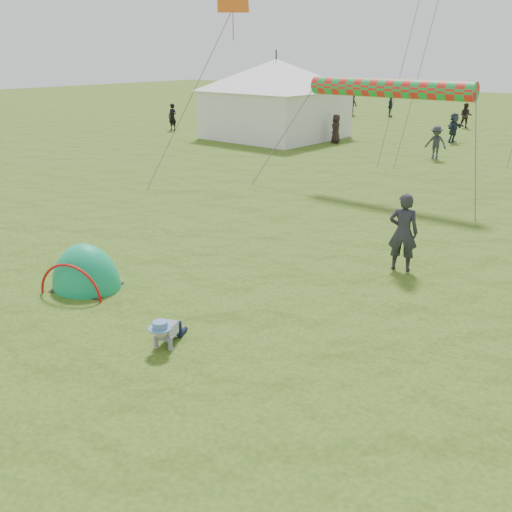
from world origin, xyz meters
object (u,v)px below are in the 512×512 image
Objects in this scene: popup_tent at (87,288)px; standing_adult at (403,232)px; crawling_toddler at (166,331)px; event_marquee at (276,96)px.

popup_tent is 1.08× the size of standing_adult.
event_marquee is (-14.34, 21.62, 2.13)m from crawling_toddler.
crawling_toddler is 3.41m from popup_tent.
event_marquee reaches higher than popup_tent.
crawling_toddler is at bearing -55.86° from event_marquee.
crawling_toddler is 26.03m from event_marquee.
event_marquee is (-15.85, 15.51, 1.48)m from standing_adult.
popup_tent is 23.81m from event_marquee.
crawling_toddler is 0.37× the size of popup_tent.
event_marquee reaches higher than standing_adult.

